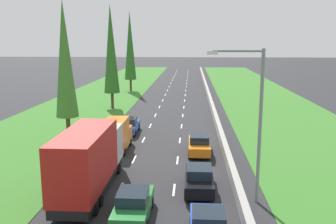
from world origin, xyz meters
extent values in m
plane|color=#28282B|center=(0.00, 60.00, 0.00)|extent=(300.00, 300.00, 0.00)
cube|color=#387528|center=(-12.65, 60.00, 0.02)|extent=(14.00, 140.00, 0.04)
cube|color=#387528|center=(14.35, 60.00, 0.02)|extent=(14.00, 140.00, 0.04)
cube|color=#9E9B93|center=(5.70, 60.00, 0.42)|extent=(0.44, 120.00, 0.85)
cube|color=white|center=(-1.75, 21.00, 0.01)|extent=(0.14, 2.00, 0.01)
cube|color=white|center=(-1.75, 27.00, 0.01)|extent=(0.14, 2.00, 0.01)
cube|color=white|center=(-1.75, 33.00, 0.01)|extent=(0.14, 2.00, 0.01)
cube|color=white|center=(-1.75, 39.00, 0.01)|extent=(0.14, 2.00, 0.01)
cube|color=white|center=(-1.75, 45.00, 0.01)|extent=(0.14, 2.00, 0.01)
cube|color=white|center=(-1.75, 51.00, 0.01)|extent=(0.14, 2.00, 0.01)
cube|color=white|center=(-1.75, 57.00, 0.01)|extent=(0.14, 2.00, 0.01)
cube|color=white|center=(-1.75, 63.00, 0.01)|extent=(0.14, 2.00, 0.01)
cube|color=white|center=(-1.75, 69.00, 0.01)|extent=(0.14, 2.00, 0.01)
cube|color=white|center=(-1.75, 75.00, 0.01)|extent=(0.14, 2.00, 0.01)
cube|color=white|center=(-1.75, 81.00, 0.01)|extent=(0.14, 2.00, 0.01)
cube|color=white|center=(-1.75, 87.00, 0.01)|extent=(0.14, 2.00, 0.01)
cube|color=white|center=(-1.75, 93.00, 0.01)|extent=(0.14, 2.00, 0.01)
cube|color=white|center=(-1.75, 99.00, 0.01)|extent=(0.14, 2.00, 0.01)
cube|color=white|center=(-1.75, 105.00, 0.01)|extent=(0.14, 2.00, 0.01)
cube|color=white|center=(-1.75, 111.00, 0.01)|extent=(0.14, 2.00, 0.01)
cube|color=white|center=(-1.75, 117.00, 0.01)|extent=(0.14, 2.00, 0.01)
cube|color=white|center=(1.75, 21.00, 0.01)|extent=(0.14, 2.00, 0.01)
cube|color=white|center=(1.75, 27.00, 0.01)|extent=(0.14, 2.00, 0.01)
cube|color=white|center=(1.75, 33.00, 0.01)|extent=(0.14, 2.00, 0.01)
cube|color=white|center=(1.75, 39.00, 0.01)|extent=(0.14, 2.00, 0.01)
cube|color=white|center=(1.75, 45.00, 0.01)|extent=(0.14, 2.00, 0.01)
cube|color=white|center=(1.75, 51.00, 0.01)|extent=(0.14, 2.00, 0.01)
cube|color=white|center=(1.75, 57.00, 0.01)|extent=(0.14, 2.00, 0.01)
cube|color=white|center=(1.75, 63.00, 0.01)|extent=(0.14, 2.00, 0.01)
cube|color=white|center=(1.75, 69.00, 0.01)|extent=(0.14, 2.00, 0.01)
cube|color=white|center=(1.75, 75.00, 0.01)|extent=(0.14, 2.00, 0.01)
cube|color=white|center=(1.75, 81.00, 0.01)|extent=(0.14, 2.00, 0.01)
cube|color=white|center=(1.75, 87.00, 0.01)|extent=(0.14, 2.00, 0.01)
cube|color=white|center=(1.75, 93.00, 0.01)|extent=(0.14, 2.00, 0.01)
cube|color=white|center=(1.75, 99.00, 0.01)|extent=(0.14, 2.00, 0.01)
cube|color=white|center=(1.75, 105.00, 0.01)|extent=(0.14, 2.00, 0.01)
cube|color=white|center=(1.75, 111.00, 0.01)|extent=(0.14, 2.00, 0.01)
cube|color=white|center=(1.75, 117.00, 0.01)|extent=(0.14, 2.00, 0.01)
cube|color=#19232D|center=(3.64, 14.49, 1.40)|extent=(1.52, 1.60, 0.64)
cylinder|color=black|center=(2.88, 16.00, 0.32)|extent=(0.22, 0.64, 0.64)
cylinder|color=black|center=(4.40, 16.00, 0.32)|extent=(0.22, 0.64, 0.64)
cube|color=black|center=(-3.49, 20.50, 0.60)|extent=(2.20, 9.40, 0.56)
cube|color=silver|center=(-3.49, 24.10, 2.13)|extent=(2.40, 2.20, 2.50)
cube|color=#B21E19|center=(-3.49, 19.40, 2.53)|extent=(2.44, 7.20, 3.30)
cylinder|color=black|center=(-4.61, 23.80, 0.32)|extent=(0.22, 0.64, 0.64)
cylinder|color=black|center=(-2.37, 23.80, 0.32)|extent=(0.22, 0.64, 0.64)
cylinder|color=black|center=(-4.61, 18.32, 0.32)|extent=(0.22, 0.64, 0.64)
cylinder|color=black|center=(-2.37, 18.32, 0.32)|extent=(0.22, 0.64, 0.64)
cylinder|color=black|center=(-4.61, 17.24, 0.32)|extent=(0.22, 0.64, 0.64)
cylinder|color=black|center=(-2.37, 17.24, 0.32)|extent=(0.22, 0.64, 0.64)
cube|color=orange|center=(-3.61, 29.52, 1.02)|extent=(1.90, 4.90, 1.40)
cube|color=orange|center=(-3.61, 29.22, 2.27)|extent=(1.80, 3.10, 1.10)
cylinder|color=black|center=(-4.48, 31.03, 0.32)|extent=(0.22, 0.64, 0.64)
cylinder|color=black|center=(-2.74, 31.03, 0.32)|extent=(0.22, 0.64, 0.64)
cylinder|color=black|center=(-4.48, 28.00, 0.32)|extent=(0.22, 0.64, 0.64)
cylinder|color=black|center=(-2.74, 28.00, 0.32)|extent=(0.22, 0.64, 0.64)
cube|color=#1E47B7|center=(-3.58, 35.56, 0.68)|extent=(1.76, 4.50, 0.72)
cube|color=#19232D|center=(-3.58, 35.41, 1.34)|extent=(1.56, 1.90, 0.60)
cylinder|color=black|center=(-4.38, 36.96, 0.32)|extent=(0.22, 0.64, 0.64)
cylinder|color=black|center=(-2.78, 36.96, 0.32)|extent=(0.22, 0.64, 0.64)
cylinder|color=black|center=(-4.38, 34.17, 0.32)|extent=(0.22, 0.64, 0.64)
cylinder|color=black|center=(-2.78, 34.17, 0.32)|extent=(0.22, 0.64, 0.64)
cube|color=#237A33|center=(-0.23, 16.94, 0.68)|extent=(1.76, 4.50, 0.72)
cube|color=#19232D|center=(-0.23, 16.79, 1.34)|extent=(1.56, 1.90, 0.60)
cylinder|color=black|center=(-1.03, 18.34, 0.32)|extent=(0.22, 0.64, 0.64)
cylinder|color=black|center=(0.57, 18.34, 0.32)|extent=(0.22, 0.64, 0.64)
cube|color=black|center=(3.34, 21.01, 0.68)|extent=(1.76, 4.50, 0.72)
cube|color=#19232D|center=(3.34, 20.86, 1.34)|extent=(1.56, 1.90, 0.60)
cylinder|color=black|center=(2.54, 22.40, 0.32)|extent=(0.22, 0.64, 0.64)
cylinder|color=black|center=(4.14, 22.40, 0.32)|extent=(0.22, 0.64, 0.64)
cylinder|color=black|center=(2.54, 19.61, 0.32)|extent=(0.22, 0.64, 0.64)
cylinder|color=black|center=(4.14, 19.61, 0.32)|extent=(0.22, 0.64, 0.64)
cube|color=orange|center=(3.50, 28.90, 0.68)|extent=(1.76, 4.50, 0.72)
cube|color=#19232D|center=(3.50, 28.75, 1.34)|extent=(1.56, 1.90, 0.60)
cylinder|color=black|center=(2.70, 30.30, 0.32)|extent=(0.22, 0.64, 0.64)
cylinder|color=black|center=(4.30, 30.30, 0.32)|extent=(0.22, 0.64, 0.64)
cylinder|color=black|center=(2.70, 27.51, 0.32)|extent=(0.22, 0.64, 0.64)
cylinder|color=black|center=(4.30, 27.51, 0.32)|extent=(0.22, 0.64, 0.64)
cylinder|color=#4C3823|center=(-9.08, 33.03, 1.10)|extent=(0.40, 0.40, 2.20)
cone|color=#3D752D|center=(-9.08, 33.03, 7.70)|extent=(2.13, 2.13, 11.01)
cylinder|color=#4C3823|center=(-8.29, 49.77, 1.10)|extent=(0.41, 0.41, 2.20)
cone|color=#2D6623|center=(-8.29, 49.77, 8.25)|extent=(2.16, 2.16, 12.09)
cylinder|color=#4C3823|center=(-8.59, 67.74, 1.10)|extent=(0.41, 0.41, 2.20)
cone|color=#2D6623|center=(-8.59, 67.74, 8.42)|extent=(2.17, 2.17, 12.43)
cylinder|color=gray|center=(6.72, 19.51, 4.50)|extent=(0.20, 0.20, 9.00)
cylinder|color=gray|center=(5.32, 19.51, 8.85)|extent=(2.80, 0.12, 0.12)
cube|color=silver|center=(3.92, 19.51, 8.75)|extent=(0.60, 0.28, 0.20)
camera|label=1|loc=(2.77, -1.50, 9.44)|focal=39.90mm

